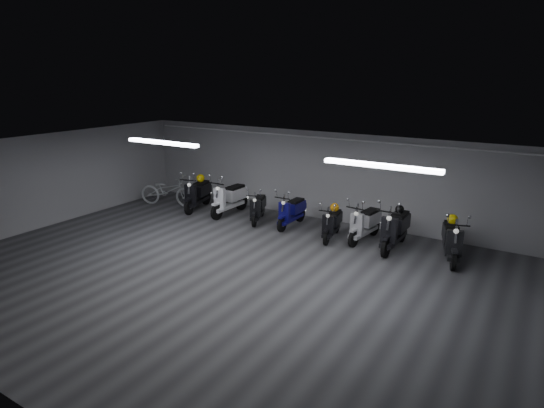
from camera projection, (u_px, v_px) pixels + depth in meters
The scene contains 21 objects.
floor at pixel (233, 276), 10.43m from camera, with size 14.00×10.00×0.01m, color #3B3B3E.
ceiling at pixel (230, 156), 9.65m from camera, with size 14.00×10.00×0.01m, color gray.
back_wall at pixel (327, 177), 14.13m from camera, with size 14.00×0.01×2.80m, color #9C9C9E.
front_wall at pixel (4, 317), 5.95m from camera, with size 14.00×0.01×2.80m, color #9C9C9E.
left_wall at pixel (45, 181), 13.59m from camera, with size 0.01×10.00×2.80m, color #9C9C9E.
fluor_strip_left at pixel (162, 143), 12.01m from camera, with size 2.40×0.18×0.08m, color white.
fluor_strip_right at pixel (381, 166), 8.96m from camera, with size 2.40×0.18×0.08m, color white.
conduit at pixel (328, 138), 13.72m from camera, with size 0.05×0.05×13.60m, color white.
scooter_0 at pixel (197, 189), 15.40m from camera, with size 0.65×1.94×1.45m, color black, non-canonical shape.
scooter_2 at pixel (229, 193), 14.81m from camera, with size 0.66×1.98×1.47m, color white, non-canonical shape.
scooter_3 at pixel (258, 203), 14.14m from camera, with size 0.54×1.62×1.20m, color black, non-canonical shape.
scooter_4 at pixel (292, 207), 13.65m from camera, with size 0.57×1.71×1.27m, color #0F0B62, non-canonical shape.
scooter_5 at pixel (332, 219), 12.64m from camera, with size 0.53×1.59×1.19m, color black, non-canonical shape.
scooter_6 at pixel (365, 218), 12.46m from camera, with size 0.60×1.80×1.34m, color #B1B0B4, non-canonical shape.
scooter_8 at pixel (395, 223), 11.82m from camera, with size 0.67×2.01×1.49m, color black, non-canonical shape.
scooter_9 at pixel (452, 234), 11.13m from camera, with size 0.62×1.87×1.39m, color black, non-canonical shape.
bicycle at pixel (167, 187), 15.89m from camera, with size 0.72×2.03×1.32m, color silver.
helmet_0 at pixel (200, 178), 15.56m from camera, with size 0.29×0.29×0.29m, color yellow.
helmet_1 at pixel (453, 219), 11.29m from camera, with size 0.26×0.26×0.26m, color #D5BC0C.
helmet_2 at pixel (335, 207), 12.76m from camera, with size 0.26×0.26×0.26m, color orange.
helmet_3 at pixel (400, 209), 11.97m from camera, with size 0.23×0.23×0.23m, color black.
Camera 1 is at (5.81, -7.64, 4.49)m, focal length 29.80 mm.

